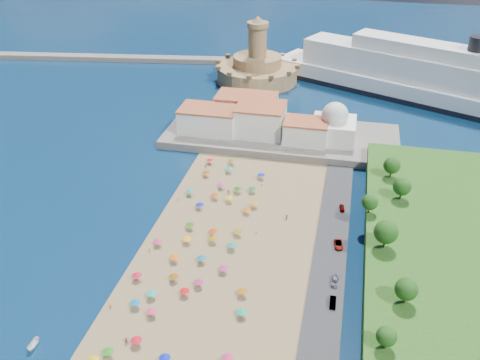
# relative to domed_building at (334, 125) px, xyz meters

# --- Properties ---
(ground) EXTENTS (700.00, 700.00, 0.00)m
(ground) POSITION_rel_domed_building_xyz_m (-30.00, -71.00, -8.97)
(ground) COLOR #071938
(ground) RESTS_ON ground
(terrace) EXTENTS (90.00, 36.00, 3.00)m
(terrace) POSITION_rel_domed_building_xyz_m (-20.00, 2.00, -7.47)
(terrace) COLOR #59544C
(terrace) RESTS_ON ground
(jetty) EXTENTS (18.00, 70.00, 2.40)m
(jetty) POSITION_rel_domed_building_xyz_m (-42.00, 37.00, -7.77)
(jetty) COLOR #59544C
(jetty) RESTS_ON ground
(breakwater) EXTENTS (199.03, 34.77, 2.60)m
(breakwater) POSITION_rel_domed_building_xyz_m (-140.00, 82.00, -7.67)
(breakwater) COLOR #59544C
(breakwater) RESTS_ON ground
(waterfront_buildings) EXTENTS (57.00, 29.00, 11.00)m
(waterfront_buildings) POSITION_rel_domed_building_xyz_m (-33.05, 2.64, -1.10)
(waterfront_buildings) COLOR silver
(waterfront_buildings) RESTS_ON terrace
(domed_building) EXTENTS (16.00, 16.00, 15.00)m
(domed_building) POSITION_rel_domed_building_xyz_m (0.00, 0.00, 0.00)
(domed_building) COLOR silver
(domed_building) RESTS_ON terrace
(fortress) EXTENTS (40.00, 40.00, 32.40)m
(fortress) POSITION_rel_domed_building_xyz_m (-42.00, 67.00, -2.29)
(fortress) COLOR #A78653
(fortress) RESTS_ON ground
(cruise_ship) EXTENTS (143.80, 81.50, 32.35)m
(cruise_ship) POSITION_rel_domed_building_xyz_m (36.81, 58.15, 0.61)
(cruise_ship) COLOR black
(cruise_ship) RESTS_ON ground
(beach_parasols) EXTENTS (31.42, 117.24, 2.20)m
(beach_parasols) POSITION_rel_domed_building_xyz_m (-31.04, -82.04, -6.83)
(beach_parasols) COLOR gray
(beach_parasols) RESTS_ON beach
(beachgoers) EXTENTS (39.17, 101.28, 1.88)m
(beachgoers) POSITION_rel_domed_building_xyz_m (-31.03, -72.62, -7.84)
(beachgoers) COLOR tan
(beachgoers) RESTS_ON beach
(parked_cars) EXTENTS (2.85, 68.59, 1.39)m
(parked_cars) POSITION_rel_domed_building_xyz_m (6.00, -75.73, -7.62)
(parked_cars) COLOR gray
(parked_cars) RESTS_ON promenade
(hillside_trees) EXTENTS (14.29, 108.33, 8.05)m
(hillside_trees) POSITION_rel_domed_building_xyz_m (18.35, -78.49, 1.23)
(hillside_trees) COLOR #382314
(hillside_trees) RESTS_ON hillside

